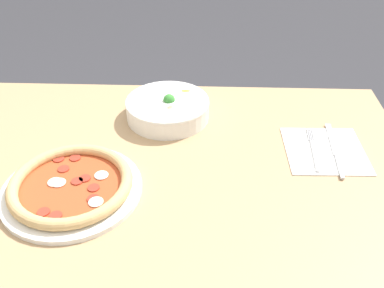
# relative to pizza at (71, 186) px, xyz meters

# --- Properties ---
(dining_table) EXTENTS (1.31, 0.78, 0.75)m
(dining_table) POSITION_rel_pizza_xyz_m (0.14, 0.11, -0.13)
(dining_table) COLOR tan
(dining_table) RESTS_ON ground_plane
(pizza) EXTENTS (0.31, 0.31, 0.04)m
(pizza) POSITION_rel_pizza_xyz_m (0.00, 0.00, 0.00)
(pizza) COLOR white
(pizza) RESTS_ON dining_table
(bowl) EXTENTS (0.23, 0.23, 0.07)m
(bowl) POSITION_rel_pizza_xyz_m (0.19, 0.31, 0.01)
(bowl) COLOR white
(bowl) RESTS_ON dining_table
(napkin) EXTENTS (0.20, 0.20, 0.00)m
(napkin) POSITION_rel_pizza_xyz_m (0.59, 0.17, -0.02)
(napkin) COLOR white
(napkin) RESTS_ON dining_table
(fork) EXTENTS (0.02, 0.18, 0.00)m
(fork) POSITION_rel_pizza_xyz_m (0.56, 0.17, -0.01)
(fork) COLOR silver
(fork) RESTS_ON napkin
(knife) EXTENTS (0.03, 0.23, 0.01)m
(knife) POSITION_rel_pizza_xyz_m (0.61, 0.16, -0.01)
(knife) COLOR silver
(knife) RESTS_ON napkin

